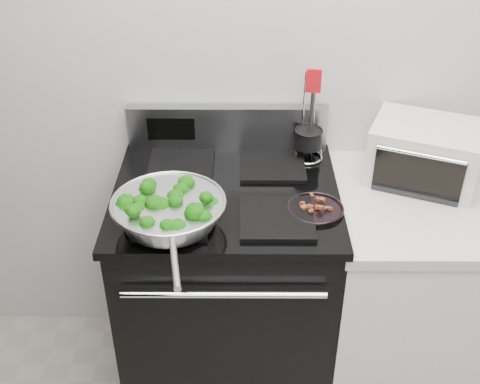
{
  "coord_description": "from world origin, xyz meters",
  "views": [
    {
      "loc": [
        -0.24,
        -0.34,
        2.1
      ],
      "look_at": [
        -0.25,
        1.36,
        0.98
      ],
      "focal_mm": 45.0,
      "sensor_mm": 36.0,
      "label": 1
    }
  ],
  "objects_px": {
    "gas_range": "(227,289)",
    "toaster_oven": "(425,153)",
    "skillet": "(169,210)",
    "bacon_plate": "(316,206)",
    "utensil_holder": "(308,143)"
  },
  "relations": [
    {
      "from": "gas_range",
      "to": "utensil_holder",
      "type": "bearing_deg",
      "value": 36.78
    },
    {
      "from": "skillet",
      "to": "toaster_oven",
      "type": "height_order",
      "value": "toaster_oven"
    },
    {
      "from": "bacon_plate",
      "to": "toaster_oven",
      "type": "xyz_separation_m",
      "value": [
        0.41,
        0.25,
        0.06
      ]
    },
    {
      "from": "gas_range",
      "to": "bacon_plate",
      "type": "height_order",
      "value": "gas_range"
    },
    {
      "from": "skillet",
      "to": "utensil_holder",
      "type": "xyz_separation_m",
      "value": [
        0.48,
        0.43,
        0.01
      ]
    },
    {
      "from": "gas_range",
      "to": "toaster_oven",
      "type": "relative_size",
      "value": 2.49
    },
    {
      "from": "gas_range",
      "to": "utensil_holder",
      "type": "relative_size",
      "value": 3.1
    },
    {
      "from": "skillet",
      "to": "bacon_plate",
      "type": "bearing_deg",
      "value": 0.3
    },
    {
      "from": "utensil_holder",
      "to": "toaster_oven",
      "type": "relative_size",
      "value": 0.8
    },
    {
      "from": "utensil_holder",
      "to": "toaster_oven",
      "type": "height_order",
      "value": "utensil_holder"
    },
    {
      "from": "gas_range",
      "to": "bacon_plate",
      "type": "bearing_deg",
      "value": -21.65
    },
    {
      "from": "toaster_oven",
      "to": "bacon_plate",
      "type": "bearing_deg",
      "value": -126.32
    },
    {
      "from": "gas_range",
      "to": "utensil_holder",
      "type": "xyz_separation_m",
      "value": [
        0.3,
        0.23,
        0.53
      ]
    },
    {
      "from": "gas_range",
      "to": "toaster_oven",
      "type": "height_order",
      "value": "toaster_oven"
    },
    {
      "from": "skillet",
      "to": "toaster_oven",
      "type": "distance_m",
      "value": 0.95
    }
  ]
}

